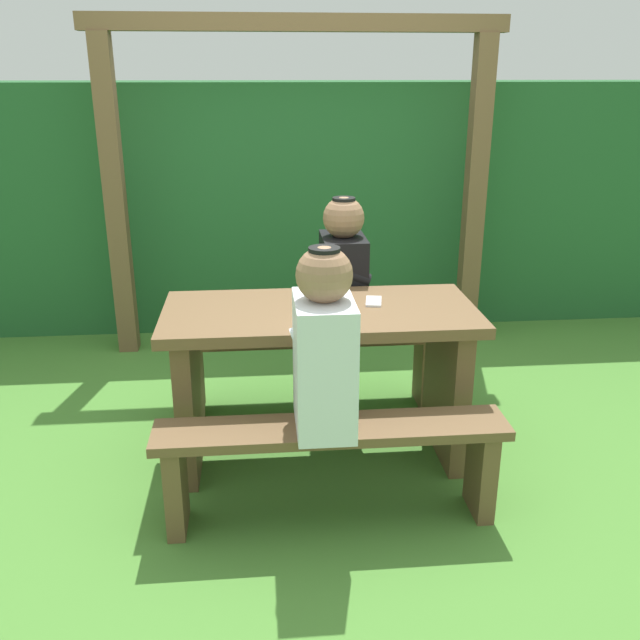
{
  "coord_description": "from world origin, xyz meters",
  "views": [
    {
      "loc": [
        -0.26,
        -2.9,
        1.74
      ],
      "look_at": [
        0.0,
        0.0,
        0.69
      ],
      "focal_mm": 38.77,
      "sensor_mm": 36.0,
      "label": 1
    }
  ],
  "objects_px": {
    "cell_phone": "(374,301)",
    "person_white_shirt": "(324,347)",
    "picnic_table": "(320,358)",
    "person_black_coat": "(343,272)",
    "bench_far": "(311,354)",
    "bottle_left": "(324,286)",
    "bench_near": "(332,452)",
    "drinking_glass": "(306,300)"
  },
  "relations": [
    {
      "from": "cell_phone",
      "to": "person_white_shirt",
      "type": "bearing_deg",
      "value": -105.75
    },
    {
      "from": "picnic_table",
      "to": "person_black_coat",
      "type": "height_order",
      "value": "person_black_coat"
    },
    {
      "from": "picnic_table",
      "to": "bench_far",
      "type": "relative_size",
      "value": 1.0
    },
    {
      "from": "picnic_table",
      "to": "cell_phone",
      "type": "relative_size",
      "value": 10.0
    },
    {
      "from": "bottle_left",
      "to": "person_white_shirt",
      "type": "bearing_deg",
      "value": -95.46
    },
    {
      "from": "person_black_coat",
      "to": "bottle_left",
      "type": "relative_size",
      "value": 3.04
    },
    {
      "from": "picnic_table",
      "to": "cell_phone",
      "type": "height_order",
      "value": "cell_phone"
    },
    {
      "from": "bench_near",
      "to": "cell_phone",
      "type": "xyz_separation_m",
      "value": [
        0.25,
        0.58,
        0.44
      ]
    },
    {
      "from": "bench_near",
      "to": "person_black_coat",
      "type": "bearing_deg",
      "value": 80.74
    },
    {
      "from": "person_black_coat",
      "to": "drinking_glass",
      "type": "bearing_deg",
      "value": -114.75
    },
    {
      "from": "person_white_shirt",
      "to": "bench_far",
      "type": "bearing_deg",
      "value": 88.25
    },
    {
      "from": "bottle_left",
      "to": "picnic_table",
      "type": "bearing_deg",
      "value": -115.48
    },
    {
      "from": "picnic_table",
      "to": "bottle_left",
      "type": "bearing_deg",
      "value": 64.52
    },
    {
      "from": "person_white_shirt",
      "to": "bottle_left",
      "type": "relative_size",
      "value": 3.04
    },
    {
      "from": "picnic_table",
      "to": "person_white_shirt",
      "type": "relative_size",
      "value": 1.95
    },
    {
      "from": "person_black_coat",
      "to": "bottle_left",
      "type": "height_order",
      "value": "person_black_coat"
    },
    {
      "from": "picnic_table",
      "to": "bottle_left",
      "type": "distance_m",
      "value": 0.33
    },
    {
      "from": "bench_far",
      "to": "person_black_coat",
      "type": "bearing_deg",
      "value": -1.14
    },
    {
      "from": "person_white_shirt",
      "to": "person_black_coat",
      "type": "bearing_deg",
      "value": 79.0
    },
    {
      "from": "drinking_glass",
      "to": "bench_far",
      "type": "bearing_deg",
      "value": 83.11
    },
    {
      "from": "picnic_table",
      "to": "drinking_glass",
      "type": "distance_m",
      "value": 0.28
    },
    {
      "from": "picnic_table",
      "to": "bench_far",
      "type": "distance_m",
      "value": 0.55
    },
    {
      "from": "picnic_table",
      "to": "bench_near",
      "type": "distance_m",
      "value": 0.55
    },
    {
      "from": "bench_near",
      "to": "bench_far",
      "type": "bearing_deg",
      "value": 90.0
    },
    {
      "from": "cell_phone",
      "to": "person_black_coat",
      "type": "bearing_deg",
      "value": 111.74
    },
    {
      "from": "bench_near",
      "to": "cell_phone",
      "type": "relative_size",
      "value": 10.0
    },
    {
      "from": "cell_phone",
      "to": "bottle_left",
      "type": "bearing_deg",
      "value": -164.63
    },
    {
      "from": "bench_near",
      "to": "person_black_coat",
      "type": "relative_size",
      "value": 1.95
    },
    {
      "from": "person_white_shirt",
      "to": "bottle_left",
      "type": "bearing_deg",
      "value": 84.54
    },
    {
      "from": "bench_near",
      "to": "bench_far",
      "type": "height_order",
      "value": "same"
    },
    {
      "from": "cell_phone",
      "to": "drinking_glass",
      "type": "bearing_deg",
      "value": -160.86
    },
    {
      "from": "person_black_coat",
      "to": "bench_far",
      "type": "bearing_deg",
      "value": 178.86
    },
    {
      "from": "picnic_table",
      "to": "bench_near",
      "type": "bearing_deg",
      "value": -90.0
    },
    {
      "from": "bench_far",
      "to": "person_white_shirt",
      "type": "bearing_deg",
      "value": -91.75
    },
    {
      "from": "picnic_table",
      "to": "bench_near",
      "type": "xyz_separation_m",
      "value": [
        0.0,
        -0.51,
        -0.19
      ]
    },
    {
      "from": "bench_near",
      "to": "person_white_shirt",
      "type": "bearing_deg",
      "value": 173.91
    },
    {
      "from": "drinking_glass",
      "to": "bottle_left",
      "type": "distance_m",
      "value": 0.1
    },
    {
      "from": "drinking_glass",
      "to": "bottle_left",
      "type": "bearing_deg",
      "value": 18.72
    },
    {
      "from": "drinking_glass",
      "to": "bottle_left",
      "type": "height_order",
      "value": "bottle_left"
    },
    {
      "from": "bench_far",
      "to": "bottle_left",
      "type": "relative_size",
      "value": 5.91
    },
    {
      "from": "picnic_table",
      "to": "person_white_shirt",
      "type": "height_order",
      "value": "person_white_shirt"
    },
    {
      "from": "picnic_table",
      "to": "bottle_left",
      "type": "relative_size",
      "value": 5.91
    }
  ]
}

